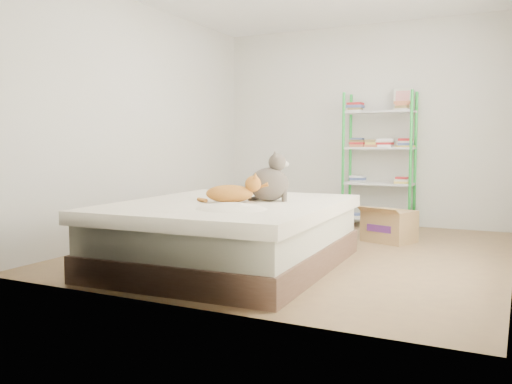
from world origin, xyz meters
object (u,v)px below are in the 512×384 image
Objects in this scene: bed at (230,234)px; shelf_unit at (379,160)px; orange_cat at (229,191)px; white_bin at (246,207)px; cardboard_box at (389,226)px; grey_cat at (269,177)px.

shelf_unit reaches higher than bed.
orange_cat is at bearing -101.60° from shelf_unit.
shelf_unit reaches higher than white_bin.
shelf_unit is (0.61, 2.80, 0.57)m from bed.
bed is 2.03m from cardboard_box.
orange_cat is 0.38m from grey_cat.
bed is 2.68m from white_bin.
white_bin is at bearing 111.91° from bed.
shelf_unit is 4.42× the size of white_bin.
orange_cat reaches higher than white_bin.
bed is at bearing -98.50° from cardboard_box.
shelf_unit is 1.87m from white_bin.
white_bin is at bearing 7.19° from grey_cat.
cardboard_box is at bearing 37.50° from orange_cat.
cardboard_box is 2.18m from white_bin.
white_bin is (-1.13, 2.49, -0.45)m from orange_cat.
orange_cat is 1.13× the size of grey_cat.
bed is 0.38m from orange_cat.
grey_cat is at bearing 21.75° from orange_cat.
white_bin is (-1.11, 2.45, -0.08)m from bed.
grey_cat reaches higher than cardboard_box.
cardboard_box is (0.36, -1.03, -0.67)m from shelf_unit.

